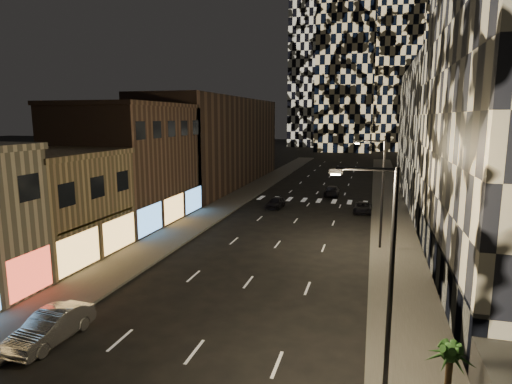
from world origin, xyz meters
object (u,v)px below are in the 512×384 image
Objects in this scene: car_silver_parked at (51,327)px; car_dark_rightlane at (363,208)px; streetlight_far at (380,186)px; car_dark_oncoming at (332,191)px; streetlight_near at (385,267)px; car_dark_midlane at (276,203)px; palm_tree at (450,360)px.

car_silver_parked reaches higher than car_dark_rightlane.
streetlight_far is 14.77m from car_dark_rightlane.
car_dark_rightlane is at bearing 112.47° from car_dark_oncoming.
car_dark_oncoming is (-6.01, 44.19, -4.63)m from streetlight_near.
car_silver_parked is (-15.52, -20.01, -4.58)m from streetlight_far.
car_dark_midlane is (3.67, 33.84, -0.10)m from car_silver_parked.
streetlight_far reaches higher than car_dark_oncoming.
car_silver_parked is 1.36× the size of palm_tree.
palm_tree reaches higher than car_silver_parked.
streetlight_far reaches higher than palm_tree.
streetlight_near is 20.00m from streetlight_far.
car_dark_rightlane is 36.09m from palm_tree.
car_dark_midlane is 1.15× the size of palm_tree.
streetlight_near is 3.72m from palm_tree.
streetlight_far reaches higher than car_silver_parked.
car_silver_parked is 36.68m from car_dark_rightlane.
car_dark_rightlane is at bearing 96.30° from streetlight_far.
car_dark_rightlane is (-1.54, 33.90, -4.75)m from streetlight_near.
streetlight_far is (0.00, 20.00, 0.00)m from streetlight_near.
car_dark_midlane is at bearing -178.35° from car_dark_rightlane.
car_silver_parked reaches higher than car_dark_oncoming.
palm_tree is (2.14, -21.92, -2.36)m from streetlight_far.
palm_tree is at bearing -41.84° from streetlight_near.
car_dark_midlane is at bearing 86.35° from car_silver_parked.
car_dark_oncoming is at bearing 80.38° from car_silver_parked.
car_silver_parked is at bearing -179.98° from streetlight_near.
streetlight_near reaches higher than palm_tree.
car_silver_parked is 17.90m from palm_tree.
car_dark_oncoming is at bearing 97.74° from streetlight_near.
streetlight_far is 25.73m from car_silver_parked.
car_dark_rightlane is at bearing 5.63° from car_dark_midlane.
streetlight_far reaches higher than car_dark_rightlane.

